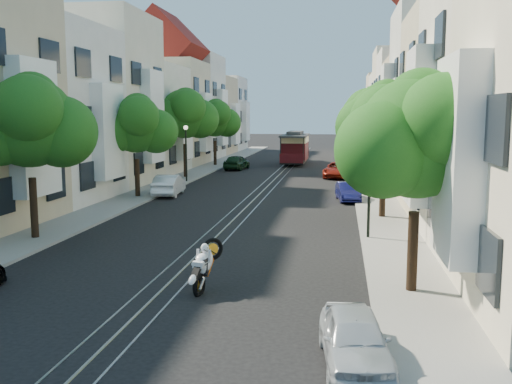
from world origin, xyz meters
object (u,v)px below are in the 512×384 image
at_px(parked_car_w_mid, 169,185).
at_px(tree_e_c, 373,122).
at_px(tree_e_d, 366,117).
at_px(lamp_east, 370,171).
at_px(tree_w_d, 215,119).
at_px(lamp_west, 186,145).
at_px(parked_car_e_mid, 348,192).
at_px(tree_w_a, 30,124).
at_px(tree_e_a, 419,140).
at_px(parked_car_e_near, 355,339).
at_px(parked_car_e_far, 338,170).
at_px(parked_car_w_far, 237,162).
at_px(sportbike_rider, 204,264).
at_px(cable_car, 295,146).
at_px(tree_w_b, 137,126).
at_px(tree_w_c, 185,115).
at_px(tree_e_b, 386,122).

bearing_deg(parked_car_w_mid, tree_e_c, -165.11).
relative_size(tree_e_d, lamp_east, 1.65).
bearing_deg(tree_w_d, lamp_west, -86.56).
bearing_deg(parked_car_e_mid, tree_w_a, -142.73).
height_order(tree_e_d, parked_car_w_mid, tree_e_d).
bearing_deg(tree_e_d, tree_e_a, -90.00).
xyz_separation_m(parked_car_e_near, parked_car_e_far, (-0.53, 35.11, 0.07)).
bearing_deg(parked_car_w_far, tree_e_d, 179.17).
bearing_deg(lamp_west, sportbike_rider, -73.56).
bearing_deg(tree_e_d, sportbike_rider, -99.83).
height_order(tree_e_a, tree_e_c, tree_e_c).
relative_size(tree_e_c, lamp_east, 1.57).
distance_m(cable_car, parked_car_w_mid, 24.68).
xyz_separation_m(tree_w_b, lamp_east, (13.44, -9.98, -1.55)).
height_order(tree_w_a, parked_car_e_far, tree_w_a).
height_order(tree_e_c, cable_car, tree_e_c).
bearing_deg(tree_w_d, cable_car, 22.72).
height_order(tree_w_c, parked_car_w_far, tree_w_c).
bearing_deg(tree_e_d, cable_car, 129.51).
height_order(tree_e_c, parked_car_e_mid, tree_e_c).
bearing_deg(tree_w_c, sportbike_rider, -73.63).
xyz_separation_m(tree_e_c, parked_car_e_far, (-2.32, 7.13, -3.97)).
distance_m(cable_car, parked_car_e_far, 12.91).
bearing_deg(parked_car_w_mid, parked_car_e_far, -136.87).
relative_size(tree_e_c, tree_w_d, 1.00).
distance_m(sportbike_rider, parked_car_e_far, 30.97).
distance_m(parked_car_e_far, parked_car_w_mid, 15.84).
bearing_deg(tree_e_b, parked_car_w_mid, 153.87).
bearing_deg(tree_w_d, tree_e_a, -69.73).
xyz_separation_m(lamp_east, lamp_west, (-12.60, 18.00, 0.00)).
distance_m(tree_w_c, parked_car_e_mid, 17.04).
bearing_deg(parked_car_e_mid, parked_car_w_mid, 169.03).
height_order(parked_car_w_mid, parked_car_w_far, parked_car_w_far).
bearing_deg(tree_w_b, sportbike_rider, -64.49).
relative_size(cable_car, parked_car_w_mid, 1.98).
height_order(tree_e_a, tree_w_d, tree_w_d).
distance_m(tree_w_c, sportbike_rider, 30.12).
height_order(tree_w_b, parked_car_w_mid, tree_w_b).
relative_size(tree_e_a, tree_e_c, 0.96).
bearing_deg(parked_car_w_mid, tree_w_b, 35.20).
height_order(parked_car_e_mid, parked_car_e_far, parked_car_e_far).
relative_size(tree_e_d, sportbike_rider, 4.06).
distance_m(tree_e_c, cable_car, 20.54).
xyz_separation_m(tree_w_a, lamp_east, (13.44, 2.02, -1.89)).
bearing_deg(tree_e_c, parked_car_e_near, -93.65).
bearing_deg(parked_car_w_far, tree_e_b, 123.37).
bearing_deg(tree_w_a, tree_e_a, -19.15).
bearing_deg(cable_car, tree_w_d, -156.79).
xyz_separation_m(lamp_east, cable_car, (-5.80, 35.17, -1.03)).
bearing_deg(parked_car_w_far, tree_w_a, 91.98).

